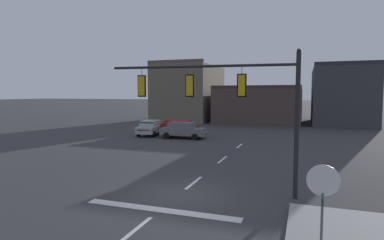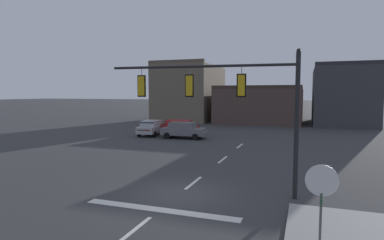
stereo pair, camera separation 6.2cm
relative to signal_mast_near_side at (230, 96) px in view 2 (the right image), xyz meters
The scene contains 9 objects.
ground_plane 4.92m from the signal_mast_near_side, 155.96° to the right, with size 400.00×400.00×0.00m, color #353538.
stop_bar_paint 5.65m from the signal_mast_near_side, 125.22° to the right, with size 6.40×0.50×0.01m, color silver.
lane_centreline 4.95m from the signal_mast_near_side, 152.32° to the left, with size 0.16×26.40×0.01m.
signal_mast_near_side is the anchor object (origin of this frame).
stop_sign 7.23m from the signal_mast_near_side, 58.69° to the right, with size 0.76×0.64×2.83m.
car_lot_nearside 21.17m from the signal_mast_near_side, 126.16° to the left, with size 2.23×4.57×1.61m.
car_lot_middle 18.18m from the signal_mast_near_side, 117.69° to the left, with size 4.51×2.05×1.61m.
car_lot_farside 20.88m from the signal_mast_near_side, 118.51° to the left, with size 4.55×2.16×1.61m.
building_row 37.66m from the signal_mast_near_side, 96.44° to the left, with size 31.89×13.83×9.47m.
Camera 2 is at (5.23, -13.00, 4.51)m, focal length 30.05 mm.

